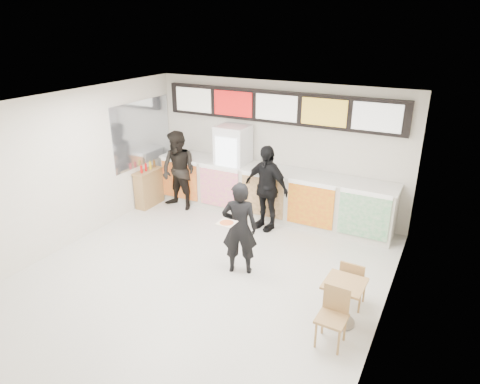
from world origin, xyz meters
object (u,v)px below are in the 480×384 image
Objects in this scene: customer_main at (240,228)px; service_counter at (269,192)px; cafe_table at (343,295)px; customer_mid at (266,188)px; customer_left at (179,171)px; drinks_fridge at (233,168)px; condiment_ledge at (149,187)px.

service_counter is at bearing -99.02° from customer_main.
customer_mid is at bearing 136.48° from cafe_table.
customer_main is 0.92× the size of customer_mid.
customer_mid is (0.18, -0.59, 0.35)m from service_counter.
service_counter is at bearing 132.35° from cafe_table.
customer_left is (-2.06, -0.57, 0.36)m from service_counter.
customer_mid is 1.28× the size of cafe_table.
customer_mid reaches higher than cafe_table.
customer_main is at bearing -27.93° from customer_left.
customer_left is (-2.55, 1.82, 0.08)m from customer_main.
drinks_fridge is 2.81m from customer_main.
service_counter is 2.78× the size of drinks_fridge.
cafe_table is 5.75m from condiment_ledge.
cafe_table is at bearing -40.93° from drinks_fridge.
drinks_fridge is (-0.93, 0.02, 0.43)m from service_counter.
customer_left reaches higher than cafe_table.
customer_left is at bearing 14.66° from condiment_ledge.
customer_left is at bearing -152.27° from drinks_fridge.
drinks_fridge is at bearing 141.26° from cafe_table.
drinks_fridge is 1.27m from customer_mid.
customer_mid reaches higher than customer_main.
customer_main reaches higher than cafe_table.
customer_mid is (2.24, -0.01, -0.01)m from customer_left.
customer_main is 0.91× the size of customer_left.
drinks_fridge reaches higher than condiment_ledge.
service_counter is at bearing -0.99° from drinks_fridge.
service_counter reaches higher than condiment_ledge.
drinks_fridge reaches higher than cafe_table.
customer_left is 2.24m from customer_mid.
drinks_fridge is 2.12m from condiment_ledge.
cafe_table is (2.32, -2.38, -0.44)m from customer_mid.
customer_left is at bearing -164.41° from service_counter.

